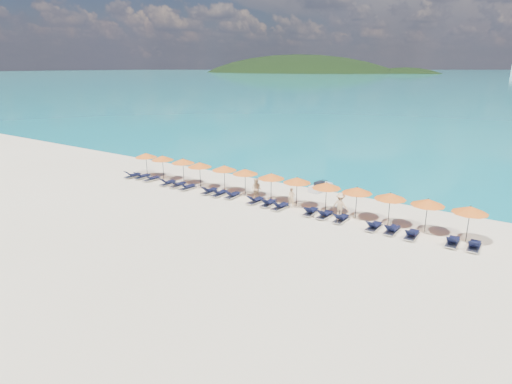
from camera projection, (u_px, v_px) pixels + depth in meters
The scene contains 40 objects.
ground at pixel (231, 219), 29.67m from camera, with size 1400.00×1400.00×0.00m, color beige.
headland_main at pixel (295, 99), 629.87m from camera, with size 374.00×242.00×126.50m.
headland_small at pixel (402, 101), 563.13m from camera, with size 162.00×126.00×85.50m.
jetski at pixel (321, 187), 36.14m from camera, with size 1.23×2.43×0.83m.
beachgoer_a at pixel (291, 198), 31.75m from camera, with size 0.55×0.36×1.50m, color #D7AE7C.
beachgoer_b at pixel (256, 189), 33.64m from camera, with size 0.84×0.48×1.73m, color #D7AE7C.
beachgoer_c at pixel (340, 205), 29.55m from camera, with size 1.19×0.55×1.84m, color #D7AE7C.
umbrella_0 at pixel (146, 155), 40.61m from camera, with size 2.10×2.10×2.28m.
umbrella_1 at pixel (162, 158), 39.44m from camera, with size 2.10×2.10×2.28m.
umbrella_2 at pixel (183, 161), 38.19m from camera, with size 2.10×2.10×2.28m.
umbrella_3 at pixel (200, 165), 36.77m from camera, with size 2.10×2.10×2.28m.
umbrella_4 at pixel (224, 168), 35.60m from camera, with size 2.10×2.10×2.28m.
umbrella_5 at pixel (245, 171), 34.41m from camera, with size 2.10×2.10×2.28m.
umbrella_6 at pixel (271, 176), 33.00m from camera, with size 2.10×2.10×2.28m.
umbrella_7 at pixel (297, 180), 31.83m from camera, with size 2.10×2.10×2.28m.
umbrella_8 at pixel (327, 185), 30.42m from camera, with size 2.10×2.10×2.28m.
umbrella_9 at pixel (357, 190), 29.26m from camera, with size 2.10×2.10×2.28m.
umbrella_10 at pixel (390, 196), 27.95m from camera, with size 2.10×2.10×2.28m.
umbrella_11 at pixel (428, 202), 26.70m from camera, with size 2.10×2.10×2.28m.
umbrella_12 at pixel (470, 210), 25.30m from camera, with size 2.10×2.10×2.28m.
lounger_0 at pixel (133, 175), 40.41m from camera, with size 0.74×1.74×0.66m.
lounger_1 at pixel (142, 176), 40.06m from camera, with size 0.69×1.72×0.66m.
lounger_2 at pixel (152, 178), 39.28m from camera, with size 0.77×1.75×0.66m.
lounger_3 at pixel (168, 183), 37.86m from camera, with size 0.66×1.71×0.66m.
lounger_4 at pixel (177, 185), 37.27m from camera, with size 0.66×1.71×0.66m.
lounger_5 at pixel (187, 187), 36.50m from camera, with size 0.78×1.75×0.66m.
lounger_6 at pixel (209, 191), 35.38m from camera, with size 0.62×1.70×0.66m.
lounger_7 at pixel (219, 193), 34.76m from camera, with size 0.63×1.70×0.66m.
lounger_8 at pixel (232, 195), 34.25m from camera, with size 0.66×1.71×0.66m.
lounger_9 at pixel (255, 200), 32.89m from camera, with size 0.75×1.74×0.66m.
lounger_10 at pixel (268, 203), 32.26m from camera, with size 0.70×1.73×0.66m.
lounger_11 at pixel (280, 206), 31.52m from camera, with size 0.78×1.75×0.66m.
lounger_12 at pixel (311, 212), 30.40m from camera, with size 0.74×1.74×0.66m.
lounger_13 at pixel (325, 215), 29.77m from camera, with size 0.66×1.72×0.66m.
lounger_14 at pixel (341, 219), 29.01m from camera, with size 0.66×1.71×0.66m.
lounger_15 at pixel (374, 226), 27.63m from camera, with size 0.68×1.72×0.66m.
lounger_16 at pixel (392, 230), 27.03m from camera, with size 0.67×1.72×0.66m.
lounger_17 at pixel (412, 235), 26.27m from camera, with size 0.67×1.72×0.66m.
lounger_18 at pixel (453, 242), 25.21m from camera, with size 0.67×1.72×0.66m.
lounger_19 at pixel (474, 246), 24.64m from camera, with size 0.66×1.71×0.66m.
Camera 1 is at (17.26, -22.01, 10.23)m, focal length 30.00 mm.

